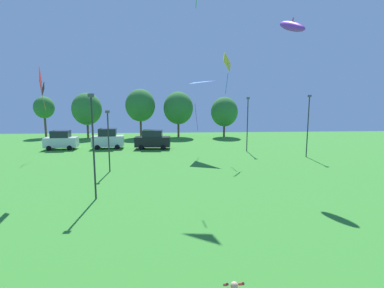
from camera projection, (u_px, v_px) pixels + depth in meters
kite_flying_1 at (43, 90)px, 34.22m from camera, size 0.43×1.61×3.32m
kite_flying_2 at (292, 26)px, 23.73m from camera, size 1.57×3.42×1.76m
kite_flying_3 at (227, 64)px, 32.69m from camera, size 1.20×1.96×4.53m
kite_flying_4 at (41, 81)px, 21.23m from camera, size 0.64×1.86×1.94m
kite_flying_8 at (189, 95)px, 34.41m from camera, size 3.53×3.90×4.51m
parked_car_leftmost at (61, 140)px, 39.31m from camera, size 4.20×2.10×2.50m
parked_car_second_from_left at (108, 139)px, 40.03m from camera, size 4.26×2.29×2.69m
parked_car_third_from_left at (153, 140)px, 39.74m from camera, size 4.71×2.11×2.52m
light_post_0 at (108, 137)px, 27.03m from camera, size 0.36×0.20×5.60m
light_post_1 at (93, 141)px, 19.39m from camera, size 0.36×0.20×6.96m
light_post_2 at (308, 123)px, 33.81m from camera, size 0.36×0.20×7.05m
light_post_3 at (247, 121)px, 37.49m from camera, size 0.36×0.20×6.82m
treeline_tree_0 at (44, 108)px, 51.54m from camera, size 3.42×3.42×7.02m
treeline_tree_1 at (87, 109)px, 50.65m from camera, size 4.93×4.93×7.61m
treeline_tree_2 at (140, 105)px, 51.41m from camera, size 5.06×5.06×8.27m
treeline_tree_3 at (178, 108)px, 51.89m from camera, size 5.12×5.12×7.83m
treeline_tree_4 at (224, 112)px, 52.06m from camera, size 4.65×4.65×6.93m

